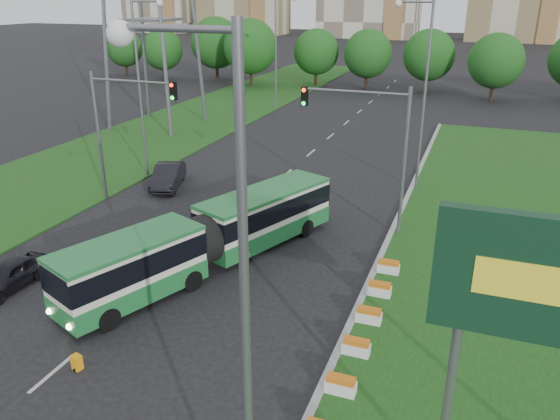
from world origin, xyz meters
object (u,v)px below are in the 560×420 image
at_px(traffic_mast_median, 375,137).
at_px(traffic_mast_left, 119,119).
at_px(car_left_far, 168,176).
at_px(shopping_trolley, 77,362).
at_px(car_left_near, 9,275).
at_px(pedestrian, 53,300).
at_px(articulated_bus, 206,236).

relative_size(traffic_mast_median, traffic_mast_left, 1.00).
distance_m(traffic_mast_median, car_left_far, 15.30).
height_order(traffic_mast_median, traffic_mast_left, same).
height_order(car_left_far, shopping_trolley, car_left_far).
bearing_deg(traffic_mast_median, car_left_near, -139.09).
height_order(traffic_mast_median, pedestrian, traffic_mast_median).
xyz_separation_m(traffic_mast_median, articulated_bus, (-6.47, -6.83, -3.81)).
bearing_deg(pedestrian, shopping_trolley, -125.41).
distance_m(traffic_mast_left, pedestrian, 13.88).
bearing_deg(shopping_trolley, car_left_near, 165.58).
xyz_separation_m(car_left_near, shopping_trolley, (6.64, -3.61, -0.37)).
xyz_separation_m(car_left_near, car_left_far, (-0.65, 14.46, 0.12)).
relative_size(traffic_mast_left, car_left_near, 2.11).
xyz_separation_m(pedestrian, shopping_trolley, (3.05, -2.39, -0.50)).
xyz_separation_m(traffic_mast_left, pedestrian, (5.02, -12.10, -4.57)).
xyz_separation_m(articulated_bus, car_left_near, (-7.25, -5.06, -0.89)).
bearing_deg(articulated_bus, traffic_mast_left, 168.08).
height_order(traffic_mast_left, articulated_bus, traffic_mast_left).
xyz_separation_m(traffic_mast_median, traffic_mast_left, (-15.16, -1.00, 0.00)).
distance_m(traffic_mast_left, articulated_bus, 11.13).
height_order(articulated_bus, car_left_near, articulated_bus).
xyz_separation_m(traffic_mast_median, car_left_near, (-13.72, -11.89, -4.70)).
bearing_deg(car_left_far, pedestrian, -93.59).
xyz_separation_m(articulated_bus, shopping_trolley, (-0.62, -8.67, -1.26)).
distance_m(car_left_near, car_left_far, 14.48).
relative_size(car_left_near, car_left_far, 0.82).
relative_size(traffic_mast_left, car_left_far, 1.72).
height_order(traffic_mast_left, car_left_near, traffic_mast_left).
xyz_separation_m(traffic_mast_left, car_left_far, (0.79, 3.57, -4.58)).
bearing_deg(pedestrian, car_left_near, 73.97).
relative_size(traffic_mast_median, car_left_far, 1.72).
bearing_deg(shopping_trolley, articulated_bus, 100.01).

